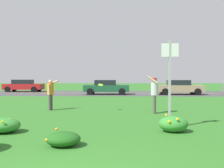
{
  "coord_description": "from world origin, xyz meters",
  "views": [
    {
      "loc": [
        0.9,
        -2.9,
        1.7
      ],
      "look_at": [
        0.45,
        9.17,
        1.38
      ],
      "focal_mm": 39.59,
      "sensor_mm": 36.0,
      "label": 1
    }
  ],
  "objects_px": {
    "car_dark_green_center_left": "(106,87)",
    "car_tan_center_right": "(179,87)",
    "person_catcher_red_cap_gray_shirt": "(154,92)",
    "car_red_leftmost": "(24,86)",
    "person_thrower_orange_shirt": "(51,92)",
    "sign_post_near_path": "(170,75)",
    "frisbee_lime": "(101,85)"
  },
  "relations": [
    {
      "from": "car_dark_green_center_left",
      "to": "car_tan_center_right",
      "type": "relative_size",
      "value": 1.0
    },
    {
      "from": "person_catcher_red_cap_gray_shirt",
      "to": "car_red_leftmost",
      "type": "height_order",
      "value": "person_catcher_red_cap_gray_shirt"
    },
    {
      "from": "person_thrower_orange_shirt",
      "to": "car_tan_center_right",
      "type": "distance_m",
      "value": 15.35
    },
    {
      "from": "sign_post_near_path",
      "to": "car_tan_center_right",
      "type": "relative_size",
      "value": 0.66
    },
    {
      "from": "car_red_leftmost",
      "to": "person_catcher_red_cap_gray_shirt",
      "type": "bearing_deg",
      "value": -52.52
    },
    {
      "from": "person_thrower_orange_shirt",
      "to": "car_tan_center_right",
      "type": "height_order",
      "value": "person_thrower_orange_shirt"
    },
    {
      "from": "car_dark_green_center_left",
      "to": "frisbee_lime",
      "type": "bearing_deg",
      "value": -87.84
    },
    {
      "from": "sign_post_near_path",
      "to": "person_catcher_red_cap_gray_shirt",
      "type": "height_order",
      "value": "sign_post_near_path"
    },
    {
      "from": "sign_post_near_path",
      "to": "car_dark_green_center_left",
      "type": "distance_m",
      "value": 16.87
    },
    {
      "from": "car_red_leftmost",
      "to": "frisbee_lime",
      "type": "bearing_deg",
      "value": -57.46
    },
    {
      "from": "person_thrower_orange_shirt",
      "to": "car_red_leftmost",
      "type": "bearing_deg",
      "value": 116.1
    },
    {
      "from": "frisbee_lime",
      "to": "car_dark_green_center_left",
      "type": "distance_m",
      "value": 12.5
    },
    {
      "from": "car_dark_green_center_left",
      "to": "car_tan_center_right",
      "type": "height_order",
      "value": "same"
    },
    {
      "from": "car_red_leftmost",
      "to": "car_tan_center_right",
      "type": "height_order",
      "value": "same"
    },
    {
      "from": "frisbee_lime",
      "to": "sign_post_near_path",
      "type": "bearing_deg",
      "value": -56.99
    },
    {
      "from": "frisbee_lime",
      "to": "person_thrower_orange_shirt",
      "type": "bearing_deg",
      "value": 171.76
    },
    {
      "from": "car_red_leftmost",
      "to": "sign_post_near_path",
      "type": "bearing_deg",
      "value": -57.37
    },
    {
      "from": "sign_post_near_path",
      "to": "car_tan_center_right",
      "type": "xyz_separation_m",
      "value": [
        4.16,
        16.55,
        -1.04
      ]
    },
    {
      "from": "sign_post_near_path",
      "to": "person_catcher_red_cap_gray_shirt",
      "type": "xyz_separation_m",
      "value": [
        -0.04,
        3.47,
        -0.74
      ]
    },
    {
      "from": "person_thrower_orange_shirt",
      "to": "car_dark_green_center_left",
      "type": "relative_size",
      "value": 0.35
    },
    {
      "from": "person_thrower_orange_shirt",
      "to": "person_catcher_red_cap_gray_shirt",
      "type": "height_order",
      "value": "person_catcher_red_cap_gray_shirt"
    },
    {
      "from": "person_thrower_orange_shirt",
      "to": "person_catcher_red_cap_gray_shirt",
      "type": "distance_m",
      "value": 5.34
    },
    {
      "from": "person_thrower_orange_shirt",
      "to": "frisbee_lime",
      "type": "relative_size",
      "value": 6.02
    },
    {
      "from": "car_red_leftmost",
      "to": "car_dark_green_center_left",
      "type": "relative_size",
      "value": 1.0
    },
    {
      "from": "car_red_leftmost",
      "to": "car_tan_center_right",
      "type": "xyz_separation_m",
      "value": [
        17.41,
        -4.15,
        0.0
      ]
    },
    {
      "from": "person_catcher_red_cap_gray_shirt",
      "to": "car_dark_green_center_left",
      "type": "distance_m",
      "value": 13.44
    },
    {
      "from": "sign_post_near_path",
      "to": "car_dark_green_center_left",
      "type": "relative_size",
      "value": 0.66
    },
    {
      "from": "person_thrower_orange_shirt",
      "to": "person_catcher_red_cap_gray_shirt",
      "type": "xyz_separation_m",
      "value": [
        5.25,
        -0.98,
        0.08
      ]
    },
    {
      "from": "sign_post_near_path",
      "to": "car_tan_center_right",
      "type": "height_order",
      "value": "sign_post_near_path"
    },
    {
      "from": "person_thrower_orange_shirt",
      "to": "sign_post_near_path",
      "type": "bearing_deg",
      "value": -40.06
    },
    {
      "from": "person_thrower_orange_shirt",
      "to": "person_catcher_red_cap_gray_shirt",
      "type": "relative_size",
      "value": 0.87
    },
    {
      "from": "car_red_leftmost",
      "to": "car_dark_green_center_left",
      "type": "distance_m",
      "value": 10.96
    }
  ]
}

